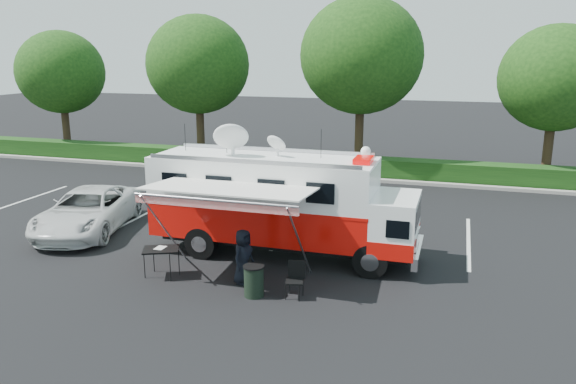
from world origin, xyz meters
name	(u,v)px	position (x,y,z in m)	size (l,w,h in m)	color
ground_plane	(283,255)	(0.00, 0.00, 0.00)	(120.00, 120.00, 0.00)	black
back_border	(383,75)	(1.14, 12.90, 5.00)	(60.00, 6.14, 8.87)	#9E998E
stall_lines	(295,226)	(-0.50, 3.00, 0.00)	(24.12, 5.50, 0.01)	silver
command_truck	(281,203)	(-0.07, 0.00, 1.68)	(8.15, 2.24, 3.92)	black
awning	(228,192)	(-0.80, -2.33, 2.51)	(4.45, 2.32, 2.69)	silver
white_suv	(89,231)	(-7.27, 0.32, 0.00)	(2.43, 5.27, 1.46)	silver
person	(244,283)	(-0.38, -2.37, 0.00)	(0.74, 0.48, 1.52)	black
folding_table	(161,250)	(-2.73, -2.61, 0.78)	(1.17, 1.02, 0.83)	black
folding_chair	(296,276)	(1.21, -2.76, 0.56)	(0.54, 0.56, 0.94)	black
trash_bin	(254,281)	(0.18, -3.07, 0.42)	(0.55, 0.55, 0.83)	black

